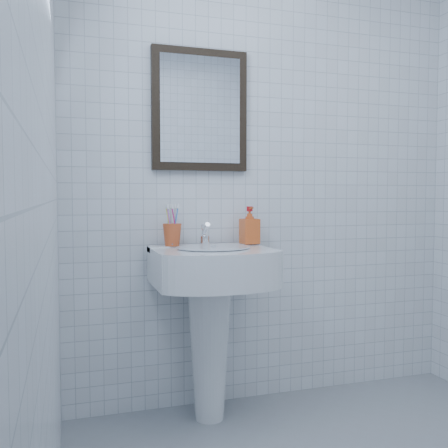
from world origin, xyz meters
name	(u,v)px	position (x,y,z in m)	size (l,w,h in m)	color
wall_back	(269,170)	(0.00, 1.20, 1.25)	(2.20, 0.02, 2.50)	silver
wall_left	(49,139)	(-1.10, 0.00, 1.25)	(0.02, 2.40, 2.50)	silver
washbasin	(211,304)	(-0.40, 0.99, 0.58)	(0.56, 0.41, 0.87)	white
faucet	(205,236)	(-0.40, 1.09, 0.91)	(0.05, 0.10, 0.12)	white
toothbrush_cup	(172,235)	(-0.56, 1.09, 0.92)	(0.09, 0.09, 0.11)	#C64C23
soap_dispenser	(250,225)	(-0.15, 1.09, 0.96)	(0.09, 0.09, 0.19)	#D94615
wall_mirror	(200,110)	(-0.40, 1.18, 1.55)	(0.50, 0.04, 0.62)	black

